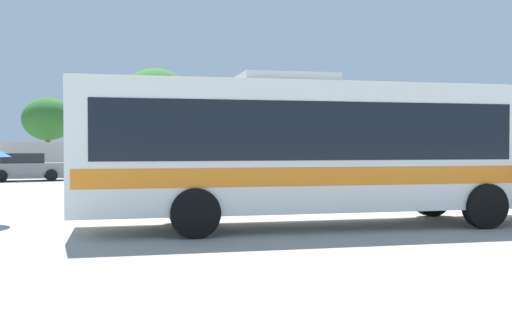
{
  "coord_description": "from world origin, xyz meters",
  "views": [
    {
      "loc": [
        -6.99,
        -13.16,
        1.91
      ],
      "look_at": [
        -2.14,
        1.19,
        1.54
      ],
      "focal_mm": 41.89,
      "sensor_mm": 36.0,
      "label": 1
    }
  ],
  "objects_px": {
    "coach_bus_white_orange": "(316,146)",
    "roadside_tree_right": "(349,115)",
    "roadside_tree_midright": "(156,100)",
    "roadside_tree_midleft": "(48,119)",
    "parked_car_leftmost_grey": "(25,166)",
    "parked_car_second_silver": "(128,166)"
  },
  "relations": [
    {
      "from": "parked_car_second_silver",
      "to": "roadside_tree_midright",
      "type": "height_order",
      "value": "roadside_tree_midright"
    },
    {
      "from": "roadside_tree_midright",
      "to": "roadside_tree_right",
      "type": "xyz_separation_m",
      "value": [
        15.27,
        0.45,
        -0.83
      ]
    },
    {
      "from": "coach_bus_white_orange",
      "to": "roadside_tree_right",
      "type": "height_order",
      "value": "roadside_tree_right"
    },
    {
      "from": "roadside_tree_midright",
      "to": "roadside_tree_right",
      "type": "bearing_deg",
      "value": 1.7
    },
    {
      "from": "parked_car_second_silver",
      "to": "roadside_tree_right",
      "type": "xyz_separation_m",
      "value": [
        17.99,
        7.36,
        3.53
      ]
    },
    {
      "from": "roadside_tree_midright",
      "to": "parked_car_leftmost_grey",
      "type": "bearing_deg",
      "value": -139.3
    },
    {
      "from": "roadside_tree_midleft",
      "to": "roadside_tree_right",
      "type": "bearing_deg",
      "value": -0.8
    },
    {
      "from": "coach_bus_white_orange",
      "to": "parked_car_leftmost_grey",
      "type": "bearing_deg",
      "value": 108.77
    },
    {
      "from": "roadside_tree_midright",
      "to": "roadside_tree_midleft",
      "type": "bearing_deg",
      "value": 173.87
    },
    {
      "from": "roadside_tree_midright",
      "to": "roadside_tree_right",
      "type": "height_order",
      "value": "roadside_tree_midright"
    },
    {
      "from": "roadside_tree_midright",
      "to": "coach_bus_white_orange",
      "type": "bearing_deg",
      "value": -91.69
    },
    {
      "from": "coach_bus_white_orange",
      "to": "roadside_tree_midleft",
      "type": "xyz_separation_m",
      "value": [
        -6.28,
        29.6,
        1.77
      ]
    },
    {
      "from": "parked_car_leftmost_grey",
      "to": "parked_car_second_silver",
      "type": "height_order",
      "value": "parked_car_leftmost_grey"
    },
    {
      "from": "coach_bus_white_orange",
      "to": "roadside_tree_right",
      "type": "bearing_deg",
      "value": 61.17
    },
    {
      "from": "parked_car_leftmost_grey",
      "to": "coach_bus_white_orange",
      "type": "bearing_deg",
      "value": -71.23
    },
    {
      "from": "roadside_tree_right",
      "to": "roadside_tree_midleft",
      "type": "bearing_deg",
      "value": 179.2
    },
    {
      "from": "parked_car_leftmost_grey",
      "to": "parked_car_second_silver",
      "type": "distance_m",
      "value": 5.53
    },
    {
      "from": "parked_car_leftmost_grey",
      "to": "roadside_tree_midright",
      "type": "xyz_separation_m",
      "value": [
        8.24,
        7.09,
        4.33
      ]
    },
    {
      "from": "roadside_tree_right",
      "to": "parked_car_second_silver",
      "type": "bearing_deg",
      "value": -157.74
    },
    {
      "from": "coach_bus_white_orange",
      "to": "roadside_tree_midleft",
      "type": "height_order",
      "value": "roadside_tree_midleft"
    },
    {
      "from": "parked_car_leftmost_grey",
      "to": "roadside_tree_midright",
      "type": "height_order",
      "value": "roadside_tree_midright"
    },
    {
      "from": "parked_car_leftmost_grey",
      "to": "roadside_tree_midright",
      "type": "relative_size",
      "value": 0.57
    }
  ]
}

